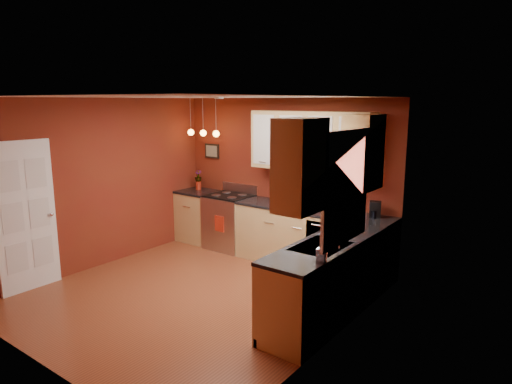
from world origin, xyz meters
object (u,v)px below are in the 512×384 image
Objects in this scene: coffee_maker at (375,210)px; sink at (321,248)px; gas_range at (229,221)px; red_canister at (284,196)px; soap_pump at (322,252)px.

sink is at bearing -110.74° from coffee_maker.
red_canister reaches higher than gas_range.
gas_range is at bearing 150.22° from sink.
coffee_maker is 2.05m from soap_pump.
gas_range is 4.84× the size of coffee_maker.
gas_range is at bearing -175.44° from red_canister.
red_canister is (1.07, 0.09, 0.57)m from gas_range.
gas_range is at bearing 145.86° from soap_pump.
sink reaches higher than gas_range.
soap_pump is at bearing -60.89° from sink.
sink reaches higher than soap_pump.
coffee_maker is (1.53, 0.00, -0.01)m from red_canister.
red_canister is at bearing 4.56° from gas_range.
soap_pump reaches higher than gas_range.
coffee_maker reaches higher than soap_pump.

